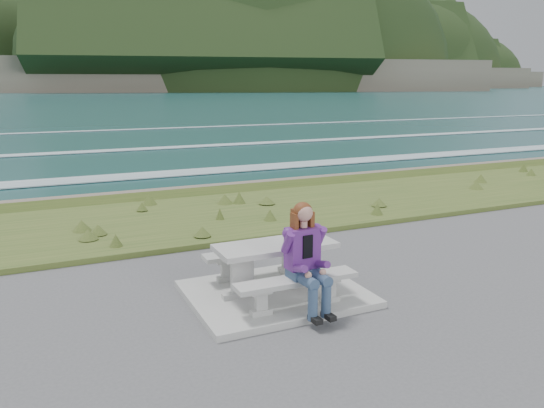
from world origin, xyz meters
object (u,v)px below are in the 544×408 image
object	(u,v)px
bench_landward	(297,285)
picnic_table	(276,254)
bench_seaward	(257,256)
seated_woman	(308,273)

from	to	relation	value
bench_landward	picnic_table	bearing A→B (deg)	90.00
bench_landward	bench_seaward	xyz separation A→B (m)	(0.00, 1.40, 0.00)
bench_seaward	seated_woman	xyz separation A→B (m)	(0.11, -1.54, 0.21)
picnic_table	bench_seaward	bearing A→B (deg)	90.00
picnic_table	bench_landward	size ratio (longest dim) A/B	1.00
bench_landward	seated_woman	bearing A→B (deg)	-53.58
bench_seaward	bench_landward	bearing A→B (deg)	-90.00
bench_landward	seated_woman	size ratio (longest dim) A/B	1.19
seated_woman	picnic_table	bearing A→B (deg)	93.21
picnic_table	seated_woman	bearing A→B (deg)	-82.82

